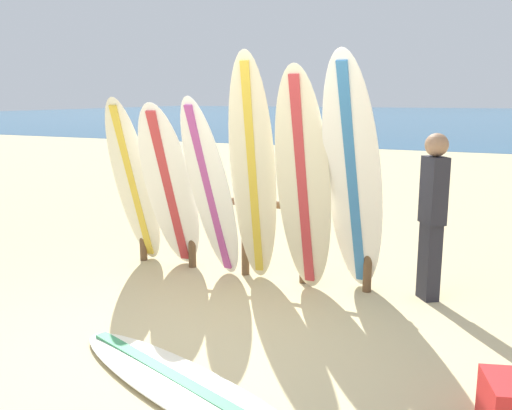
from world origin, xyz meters
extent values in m
plane|color=#CCB784|center=(0.00, 0.00, 0.00)|extent=(120.00, 120.00, 0.00)
cube|color=#1E5984|center=(0.00, 58.00, 0.00)|extent=(120.00, 80.00, 0.01)
cylinder|color=brown|center=(-1.80, 2.00, 0.50)|extent=(0.09, 0.09, 1.00)
cylinder|color=brown|center=(-1.09, 2.00, 0.50)|extent=(0.09, 0.09, 1.00)
cylinder|color=brown|center=(-0.38, 2.00, 0.50)|extent=(0.09, 0.09, 1.00)
cylinder|color=brown|center=(0.32, 2.00, 0.50)|extent=(0.09, 0.09, 1.00)
cylinder|color=brown|center=(1.03, 2.00, 0.50)|extent=(0.09, 0.09, 1.00)
cylinder|color=brown|center=(-0.38, 2.00, 0.85)|extent=(2.92, 0.08, 0.08)
ellipsoid|color=silver|center=(-1.67, 1.69, 1.02)|extent=(0.60, 0.95, 2.04)
cube|color=gold|center=(-1.67, 1.69, 1.02)|extent=(0.21, 0.84, 1.88)
ellipsoid|color=white|center=(-1.15, 1.65, 0.99)|extent=(0.74, 1.08, 1.98)
cube|color=#B73338|center=(-1.15, 1.65, 0.99)|extent=(0.26, 0.94, 1.83)
ellipsoid|color=white|center=(-0.60, 1.59, 1.02)|extent=(0.59, 0.87, 2.04)
cube|color=#A53F8C|center=(-0.60, 1.59, 1.02)|extent=(0.18, 0.77, 1.89)
ellipsoid|color=beige|center=(-0.11, 1.61, 1.23)|extent=(0.64, 0.92, 2.47)
cube|color=gold|center=(-0.11, 1.61, 1.23)|extent=(0.25, 0.79, 2.28)
ellipsoid|color=beige|center=(0.45, 1.57, 1.17)|extent=(0.56, 0.71, 2.33)
cube|color=#B73338|center=(0.45, 1.57, 1.17)|extent=(0.10, 0.67, 2.15)
ellipsoid|color=white|center=(0.94, 1.61, 1.22)|extent=(0.56, 1.15, 2.44)
cube|color=#3372B2|center=(0.94, 1.61, 1.22)|extent=(0.11, 1.07, 2.26)
ellipsoid|color=white|center=(0.34, -0.52, 0.04)|extent=(2.54, 1.40, 0.07)
cube|color=#388C59|center=(0.34, -0.52, 0.04)|extent=(2.19, 0.91, 0.08)
cube|color=#26262D|center=(1.64, 2.04, 0.39)|extent=(0.25, 0.26, 0.79)
cube|color=#26262D|center=(1.64, 2.04, 1.12)|extent=(0.30, 0.32, 0.66)
sphere|color=#997051|center=(1.64, 2.04, 1.57)|extent=(0.23, 0.23, 0.23)
camera|label=1|loc=(2.21, -3.56, 2.03)|focal=38.84mm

